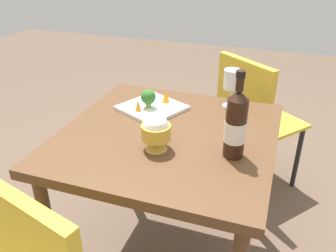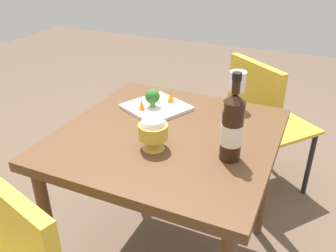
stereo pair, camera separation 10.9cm
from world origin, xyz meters
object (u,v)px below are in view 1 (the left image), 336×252
wine_glass (232,80)px  carrot_garnish_right (166,96)px  chair_near_window (251,112)px  carrot_garnish_left (138,105)px  serving_plate (152,108)px  rice_bowl (156,131)px  wine_bottle (236,124)px  broccoli_floret (148,97)px

wine_glass → carrot_garnish_right: wine_glass is taller
chair_near_window → carrot_garnish_left: bearing=-88.3°
serving_plate → rice_bowl: bearing=-156.1°
wine_glass → serving_plate: wine_glass is taller
chair_near_window → carrot_garnish_left: (-0.59, 0.45, 0.23)m
wine_bottle → carrot_garnish_right: size_ratio=5.55×
chair_near_window → serving_plate: chair_near_window is taller
chair_near_window → broccoli_floret: (-0.55, 0.41, 0.26)m
wine_bottle → broccoli_floret: 0.50m
chair_near_window → serving_plate: 0.70m
wine_glass → broccoli_floret: 0.39m
broccoli_floret → wine_glass: bearing=-63.5°
chair_near_window → carrot_garnish_right: 0.63m
serving_plate → broccoli_floret: size_ratio=3.88×
serving_plate → carrot_garnish_left: 0.08m
wine_glass → carrot_garnish_right: bearing=107.2°
carrot_garnish_right → wine_glass: bearing=-72.8°
wine_bottle → wine_glass: 0.43m
rice_bowl → carrot_garnish_right: bearing=14.1°
carrot_garnish_right → carrot_garnish_left: bearing=146.8°
wine_bottle → serving_plate: bearing=57.6°
wine_bottle → rice_bowl: 0.29m
broccoli_floret → carrot_garnish_right: broccoli_floret is taller
rice_bowl → broccoli_floret: 0.34m
wine_bottle → wine_glass: wine_bottle is taller
carrot_garnish_left → rice_bowl: bearing=-144.4°
carrot_garnish_right → wine_bottle: bearing=-131.5°
rice_bowl → broccoli_floret: bearing=26.6°
chair_near_window → carrot_garnish_right: bearing=-89.3°
broccoli_floret → rice_bowl: bearing=-153.4°
wine_bottle → serving_plate: (0.27, 0.42, -0.12)m
wine_glass → serving_plate: (-0.15, 0.33, -0.12)m
broccoli_floret → wine_bottle: bearing=-120.2°
chair_near_window → carrot_garnish_left: size_ratio=15.62×
serving_plate → broccoli_floret: broccoli_floret is taller
carrot_garnish_left → broccoli_floret: bearing=-32.1°
wine_glass → broccoli_floret: wine_glass is taller
serving_plate → carrot_garnish_left: carrot_garnish_left is taller
rice_bowl → serving_plate: bearing=23.9°
serving_plate → broccoli_floret: bearing=149.8°
chair_near_window → wine_bottle: 0.86m
chair_near_window → wine_glass: bearing=-62.5°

